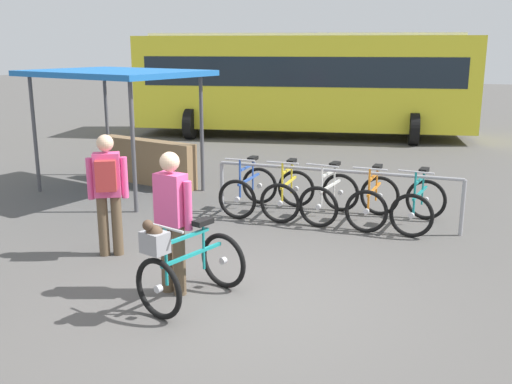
# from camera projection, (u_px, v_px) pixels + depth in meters

# --- Properties ---
(ground_plane) EXTENTS (80.00, 80.00, 0.00)m
(ground_plane) POSITION_uv_depth(u_px,v_px,m) (243.00, 301.00, 6.53)
(ground_plane) COLOR #514F4C
(bike_rack_rail) EXTENTS (3.90, 0.26, 0.88)m
(bike_rack_rail) POSITION_uv_depth(u_px,v_px,m) (335.00, 181.00, 9.23)
(bike_rack_rail) COLOR #99999E
(bike_rack_rail) RESTS_ON ground
(racked_bike_blue) EXTENTS (0.69, 1.11, 0.97)m
(racked_bike_blue) POSITION_uv_depth(u_px,v_px,m) (249.00, 190.00, 9.97)
(racked_bike_blue) COLOR black
(racked_bike_blue) RESTS_ON ground
(racked_bike_yellow) EXTENTS (0.74, 1.16, 0.98)m
(racked_bike_yellow) POSITION_uv_depth(u_px,v_px,m) (288.00, 193.00, 9.74)
(racked_bike_yellow) COLOR black
(racked_bike_yellow) RESTS_ON ground
(racked_bike_white) EXTENTS (0.75, 1.16, 0.97)m
(racked_bike_white) POSITION_uv_depth(u_px,v_px,m) (330.00, 197.00, 9.51)
(racked_bike_white) COLOR black
(racked_bike_white) RESTS_ON ground
(racked_bike_orange) EXTENTS (0.66, 1.11, 0.97)m
(racked_bike_orange) POSITION_uv_depth(u_px,v_px,m) (373.00, 201.00, 9.28)
(racked_bike_orange) COLOR black
(racked_bike_orange) RESTS_ON ground
(racked_bike_teal) EXTENTS (0.75, 1.16, 0.97)m
(racked_bike_teal) POSITION_uv_depth(u_px,v_px,m) (419.00, 205.00, 9.05)
(racked_bike_teal) COLOR black
(racked_bike_teal) RESTS_ON ground
(featured_bicycle) EXTENTS (0.91, 1.25, 1.09)m
(featured_bicycle) POSITION_uv_depth(u_px,v_px,m) (184.00, 264.00, 6.30)
(featured_bicycle) COLOR black
(featured_bicycle) RESTS_ON ground
(person_with_featured_bike) EXTENTS (0.52, 0.25, 1.64)m
(person_with_featured_bike) POSITION_uv_depth(u_px,v_px,m) (172.00, 217.00, 6.54)
(person_with_featured_bike) COLOR brown
(person_with_featured_bike) RESTS_ON ground
(pedestrian_with_backpack) EXTENTS (0.47, 0.44, 1.64)m
(pedestrian_with_backpack) POSITION_uv_depth(u_px,v_px,m) (108.00, 188.00, 7.72)
(pedestrian_with_backpack) COLOR brown
(pedestrian_with_backpack) RESTS_ON ground
(bus_distant) EXTENTS (10.31, 4.83, 3.08)m
(bus_distant) POSITION_uv_depth(u_px,v_px,m) (303.00, 79.00, 17.91)
(bus_distant) COLOR yellow
(bus_distant) RESTS_ON ground
(market_stall) EXTENTS (3.48, 2.85, 2.30)m
(market_stall) POSITION_uv_depth(u_px,v_px,m) (131.00, 117.00, 11.36)
(market_stall) COLOR #4C4C51
(market_stall) RESTS_ON ground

